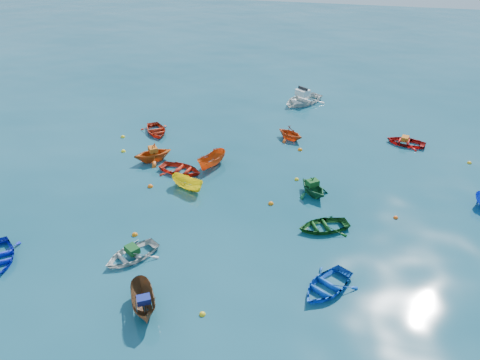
% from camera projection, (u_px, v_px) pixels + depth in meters
% --- Properties ---
extents(ground, '(160.00, 160.00, 0.00)m').
position_uv_depth(ground, '(220.00, 226.00, 28.12)').
color(ground, '#0A3D4E').
rests_on(ground, ground).
extents(dinghy_blue_sw, '(3.88, 3.98, 0.67)m').
position_uv_depth(dinghy_blue_sw, '(0.00, 259.00, 25.44)').
color(dinghy_blue_sw, '#0F20C2').
rests_on(dinghy_blue_sw, ground).
extents(dinghy_white_near, '(3.58, 3.83, 0.65)m').
position_uv_depth(dinghy_white_near, '(132.00, 257.00, 25.58)').
color(dinghy_white_near, beige).
rests_on(dinghy_white_near, ground).
extents(sampan_brown_mid, '(2.47, 3.09, 1.14)m').
position_uv_depth(sampan_brown_mid, '(145.00, 309.00, 22.29)').
color(sampan_brown_mid, brown).
rests_on(sampan_brown_mid, ground).
extents(dinghy_blue_se, '(3.70, 4.03, 0.68)m').
position_uv_depth(dinghy_blue_se, '(326.00, 289.00, 23.45)').
color(dinghy_blue_se, '#0E49BB').
rests_on(dinghy_blue_se, ground).
extents(dinghy_orange_w, '(3.76, 3.71, 1.50)m').
position_uv_depth(dinghy_orange_w, '(153.00, 161.00, 35.48)').
color(dinghy_orange_w, '#D15413').
rests_on(dinghy_orange_w, ground).
extents(sampan_yellow_mid, '(2.82, 1.91, 1.02)m').
position_uv_depth(sampan_yellow_mid, '(188.00, 189.00, 31.89)').
color(sampan_yellow_mid, yellow).
rests_on(sampan_yellow_mid, ground).
extents(dinghy_green_e, '(3.77, 3.38, 0.64)m').
position_uv_depth(dinghy_green_e, '(323.00, 229.00, 27.88)').
color(dinghy_green_e, '#104515').
rests_on(dinghy_green_e, ground).
extents(dinghy_red_nw, '(3.64, 2.90, 0.68)m').
position_uv_depth(dinghy_red_nw, '(181.00, 172.00, 33.90)').
color(dinghy_red_nw, red).
rests_on(dinghy_red_nw, ground).
extents(sampan_orange_n, '(2.10, 3.15, 1.14)m').
position_uv_depth(sampan_orange_n, '(212.00, 166.00, 34.70)').
color(sampan_orange_n, '#DB5414').
rests_on(sampan_orange_n, ground).
extents(dinghy_green_n, '(3.28, 3.32, 1.32)m').
position_uv_depth(dinghy_green_n, '(312.00, 194.00, 31.28)').
color(dinghy_green_n, '#14572D').
rests_on(dinghy_green_n, ground).
extents(dinghy_red_ne, '(3.45, 2.80, 0.63)m').
position_uv_depth(dinghy_red_ne, '(405.00, 144.00, 37.97)').
color(dinghy_red_ne, red).
rests_on(dinghy_red_ne, ground).
extents(dinghy_red_far, '(3.76, 3.96, 0.67)m').
position_uv_depth(dinghy_red_far, '(156.00, 133.00, 39.91)').
color(dinghy_red_far, red).
rests_on(dinghy_red_far, ground).
extents(dinghy_orange_far, '(3.14, 3.03, 1.27)m').
position_uv_depth(dinghy_orange_far, '(290.00, 139.00, 38.82)').
color(dinghy_orange_far, '#D04813').
rests_on(dinghy_orange_far, ground).
extents(motorboat_white, '(5.29, 5.59, 1.54)m').
position_uv_depth(motorboat_white, '(302.00, 103.00, 46.05)').
color(motorboat_white, silver).
rests_on(motorboat_white, ground).
extents(tarp_green_a, '(0.94, 0.89, 0.36)m').
position_uv_depth(tarp_green_a, '(132.00, 249.00, 25.38)').
color(tarp_green_a, '#134C1C').
rests_on(tarp_green_a, dinghy_white_near).
extents(tarp_blue_a, '(0.80, 0.74, 0.31)m').
position_uv_depth(tarp_blue_a, '(144.00, 300.00, 21.80)').
color(tarp_blue_a, navy).
rests_on(tarp_blue_a, sampan_brown_mid).
extents(tarp_orange_a, '(0.92, 0.95, 0.37)m').
position_uv_depth(tarp_orange_a, '(153.00, 149.00, 35.03)').
color(tarp_orange_a, '#C55A14').
rests_on(tarp_orange_a, dinghy_orange_w).
extents(tarp_green_b, '(0.95, 0.93, 0.37)m').
position_uv_depth(tarp_green_b, '(313.00, 183.00, 30.93)').
color(tarp_green_b, '#134F1A').
rests_on(tarp_green_b, dinghy_green_n).
extents(tarp_orange_b, '(0.68, 0.81, 0.34)m').
position_uv_depth(tarp_orange_b, '(405.00, 138.00, 37.77)').
color(tarp_orange_b, '#D26415').
rests_on(tarp_orange_b, dinghy_red_ne).
extents(buoy_or_a, '(0.35, 0.35, 0.35)m').
position_uv_depth(buoy_or_a, '(135.00, 235.00, 27.33)').
color(buoy_or_a, orange).
rests_on(buoy_or_a, ground).
extents(buoy_ye_a, '(0.31, 0.31, 0.31)m').
position_uv_depth(buoy_ye_a, '(202.00, 315.00, 21.96)').
color(buoy_ye_a, gold).
rests_on(buoy_ye_a, ground).
extents(buoy_or_b, '(0.36, 0.36, 0.36)m').
position_uv_depth(buoy_or_b, '(271.00, 204.00, 30.23)').
color(buoy_or_b, orange).
rests_on(buoy_or_b, ground).
extents(buoy_ye_b, '(0.36, 0.36, 0.36)m').
position_uv_depth(buoy_ye_b, '(123.00, 137.00, 39.12)').
color(buoy_ye_b, yellow).
rests_on(buoy_ye_b, ground).
extents(buoy_or_c, '(0.38, 0.38, 0.38)m').
position_uv_depth(buoy_or_c, '(150.00, 187.00, 32.10)').
color(buoy_or_c, '#ED5E0C').
rests_on(buoy_or_c, ground).
extents(buoy_ye_c, '(0.32, 0.32, 0.32)m').
position_uv_depth(buoy_ye_c, '(297.00, 180.00, 32.94)').
color(buoy_ye_c, gold).
rests_on(buoy_ye_c, ground).
extents(buoy_or_d, '(0.30, 0.30, 0.30)m').
position_uv_depth(buoy_or_d, '(396.00, 218.00, 28.85)').
color(buoy_or_d, '#F1500D').
rests_on(buoy_or_d, ground).
extents(buoy_ye_d, '(0.35, 0.35, 0.35)m').
position_uv_depth(buoy_ye_d, '(123.00, 152.00, 36.79)').
color(buoy_ye_d, yellow).
rests_on(buoy_ye_d, ground).
extents(buoy_or_e, '(0.38, 0.38, 0.38)m').
position_uv_depth(buoy_or_e, '(300.00, 150.00, 37.02)').
color(buoy_or_e, orange).
rests_on(buoy_or_e, ground).
extents(buoy_ye_e, '(0.33, 0.33, 0.33)m').
position_uv_depth(buoy_ye_e, '(469.00, 163.00, 35.10)').
color(buoy_ye_e, yellow).
rests_on(buoy_ye_e, ground).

